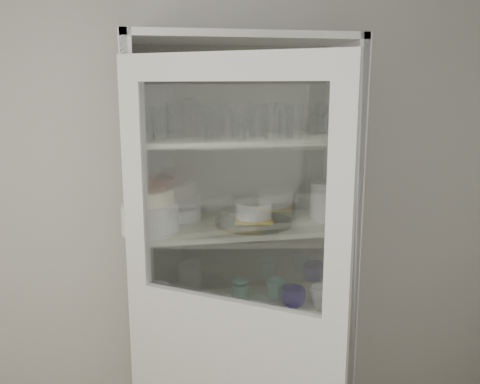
{
  "coord_description": "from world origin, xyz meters",
  "views": [
    {
      "loc": [
        -0.22,
        -0.96,
        1.89
      ],
      "look_at": [
        0.2,
        1.27,
        1.41
      ],
      "focal_mm": 38.0,
      "sensor_mm": 36.0,
      "label": 1
    }
  ],
  "objects_px": {
    "mug_teal": "(276,289)",
    "yellow_trivet": "(254,219)",
    "cupboard_door": "(230,354)",
    "goblet_0": "(190,115)",
    "glass_platter": "(253,222)",
    "goblet_3": "(321,117)",
    "mug_white": "(320,296)",
    "tin_box": "(306,368)",
    "cream_bowl": "(149,197)",
    "teal_jar": "(240,290)",
    "white_canister": "(158,297)",
    "terracotta_bowl": "(149,183)",
    "pantry_cabinet": "(238,283)",
    "grey_bowl_stack": "(325,201)",
    "measuring_cups": "(182,308)",
    "plate_stack_back": "(179,213)",
    "cream_dish": "(226,375)",
    "goblet_1": "(223,117)",
    "plate_stack_front": "(150,218)",
    "white_ramekin": "(254,210)",
    "mug_blue": "(293,297)",
    "goblet_2": "(279,117)"
  },
  "relations": [
    {
      "from": "cupboard_door",
      "to": "tin_box",
      "type": "distance_m",
      "value": 0.76
    },
    {
      "from": "yellow_trivet",
      "to": "measuring_cups",
      "type": "distance_m",
      "value": 0.53
    },
    {
      "from": "terracotta_bowl",
      "to": "measuring_cups",
      "type": "relative_size",
      "value": 1.94
    },
    {
      "from": "plate_stack_front",
      "to": "mug_white",
      "type": "distance_m",
      "value": 0.88
    },
    {
      "from": "mug_white",
      "to": "measuring_cups",
      "type": "relative_size",
      "value": 0.96
    },
    {
      "from": "measuring_cups",
      "to": "cream_dish",
      "type": "distance_m",
      "value": 0.43
    },
    {
      "from": "goblet_1",
      "to": "yellow_trivet",
      "type": "height_order",
      "value": "goblet_1"
    },
    {
      "from": "cream_dish",
      "to": "tin_box",
      "type": "bearing_deg",
      "value": 0.68
    },
    {
      "from": "plate_stack_front",
      "to": "grey_bowl_stack",
      "type": "distance_m",
      "value": 0.82
    },
    {
      "from": "glass_platter",
      "to": "yellow_trivet",
      "type": "xyz_separation_m",
      "value": [
        0.0,
        0.0,
        0.02
      ]
    },
    {
      "from": "plate_stack_front",
      "to": "white_canister",
      "type": "relative_size",
      "value": 2.0
    },
    {
      "from": "mug_blue",
      "to": "mug_white",
      "type": "bearing_deg",
      "value": -10.72
    },
    {
      "from": "teal_jar",
      "to": "white_ramekin",
      "type": "bearing_deg",
      "value": -55.62
    },
    {
      "from": "cream_dish",
      "to": "measuring_cups",
      "type": "bearing_deg",
      "value": -172.46
    },
    {
      "from": "goblet_1",
      "to": "cream_dish",
      "type": "height_order",
      "value": "goblet_1"
    },
    {
      "from": "glass_platter",
      "to": "grey_bowl_stack",
      "type": "relative_size",
      "value": 1.98
    },
    {
      "from": "pantry_cabinet",
      "to": "measuring_cups",
      "type": "height_order",
      "value": "pantry_cabinet"
    },
    {
      "from": "goblet_2",
      "to": "terracotta_bowl",
      "type": "xyz_separation_m",
      "value": [
        -0.61,
        -0.16,
        -0.26
      ]
    },
    {
      "from": "cupboard_door",
      "to": "goblet_1",
      "type": "bearing_deg",
      "value": 117.93
    },
    {
      "from": "glass_platter",
      "to": "white_canister",
      "type": "relative_size",
      "value": 2.89
    },
    {
      "from": "goblet_2",
      "to": "cream_dish",
      "type": "distance_m",
      "value": 1.27
    },
    {
      "from": "goblet_0",
      "to": "glass_platter",
      "type": "relative_size",
      "value": 0.53
    },
    {
      "from": "plate_stack_front",
      "to": "mug_teal",
      "type": "relative_size",
      "value": 2.44
    },
    {
      "from": "goblet_3",
      "to": "glass_platter",
      "type": "relative_size",
      "value": 0.44
    },
    {
      "from": "goblet_1",
      "to": "glass_platter",
      "type": "relative_size",
      "value": 0.48
    },
    {
      "from": "goblet_0",
      "to": "terracotta_bowl",
      "type": "xyz_separation_m",
      "value": [
        -0.19,
        -0.16,
        -0.28
      ]
    },
    {
      "from": "terracotta_bowl",
      "to": "goblet_2",
      "type": "bearing_deg",
      "value": 14.37
    },
    {
      "from": "tin_box",
      "to": "goblet_1",
      "type": "bearing_deg",
      "value": 167.2
    },
    {
      "from": "goblet_3",
      "to": "cream_dish",
      "type": "xyz_separation_m",
      "value": [
        -0.49,
        -0.12,
        -1.24
      ]
    },
    {
      "from": "teal_jar",
      "to": "yellow_trivet",
      "type": "bearing_deg",
      "value": -55.62
    },
    {
      "from": "cupboard_door",
      "to": "terracotta_bowl",
      "type": "bearing_deg",
      "value": 159.93
    },
    {
      "from": "plate_stack_back",
      "to": "glass_platter",
      "type": "relative_size",
      "value": 0.61
    },
    {
      "from": "cream_bowl",
      "to": "measuring_cups",
      "type": "relative_size",
      "value": 1.93
    },
    {
      "from": "mug_teal",
      "to": "yellow_trivet",
      "type": "bearing_deg",
      "value": -151.95
    },
    {
      "from": "goblet_2",
      "to": "cream_dish",
      "type": "height_order",
      "value": "goblet_2"
    },
    {
      "from": "pantry_cabinet",
      "to": "plate_stack_back",
      "type": "xyz_separation_m",
      "value": [
        -0.27,
        0.07,
        0.35
      ]
    },
    {
      "from": "pantry_cabinet",
      "to": "mug_white",
      "type": "xyz_separation_m",
      "value": [
        0.37,
        -0.16,
        -0.03
      ]
    },
    {
      "from": "cupboard_door",
      "to": "cream_dish",
      "type": "relative_size",
      "value": 7.91
    },
    {
      "from": "mug_white",
      "to": "tin_box",
      "type": "height_order",
      "value": "mug_white"
    },
    {
      "from": "yellow_trivet",
      "to": "cream_dish",
      "type": "relative_size",
      "value": 0.67
    },
    {
      "from": "cream_dish",
      "to": "mug_blue",
      "type": "bearing_deg",
      "value": -10.81
    },
    {
      "from": "cream_bowl",
      "to": "teal_jar",
      "type": "bearing_deg",
      "value": 16.04
    },
    {
      "from": "pantry_cabinet",
      "to": "plate_stack_front",
      "type": "relative_size",
      "value": 8.53
    },
    {
      "from": "goblet_3",
      "to": "measuring_cups",
      "type": "xyz_separation_m",
      "value": [
        -0.69,
        -0.14,
        -0.86
      ]
    },
    {
      "from": "terracotta_bowl",
      "to": "tin_box",
      "type": "relative_size",
      "value": 1.16
    },
    {
      "from": "tin_box",
      "to": "goblet_3",
      "type": "bearing_deg",
      "value": 55.94
    },
    {
      "from": "pantry_cabinet",
      "to": "grey_bowl_stack",
      "type": "height_order",
      "value": "pantry_cabinet"
    },
    {
      "from": "cupboard_door",
      "to": "goblet_0",
      "type": "relative_size",
      "value": 10.57
    },
    {
      "from": "plate_stack_back",
      "to": "tin_box",
      "type": "relative_size",
      "value": 1.19
    },
    {
      "from": "white_canister",
      "to": "mug_teal",
      "type": "bearing_deg",
      "value": 1.86
    }
  ]
}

